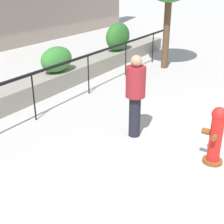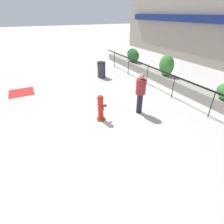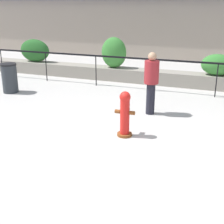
{
  "view_description": "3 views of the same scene",
  "coord_description": "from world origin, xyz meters",
  "px_view_note": "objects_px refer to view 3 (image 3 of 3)",
  "views": [
    {
      "loc": [
        -4.74,
        -0.16,
        3.09
      ],
      "look_at": [
        -0.27,
        2.62,
        0.82
      ],
      "focal_mm": 50.0,
      "sensor_mm": 36.0,
      "label": 1
    },
    {
      "loc": [
        5.93,
        -1.42,
        3.79
      ],
      "look_at": [
        1.03,
        1.0,
        0.66
      ],
      "focal_mm": 28.0,
      "sensor_mm": 36.0,
      "label": 2
    },
    {
      "loc": [
        2.45,
        -5.58,
        2.99
      ],
      "look_at": [
        -0.07,
        1.08,
        0.46
      ],
      "focal_mm": 50.0,
      "sensor_mm": 36.0,
      "label": 3
    }
  ],
  "objects_px": {
    "hedge_bush_0": "(35,51)",
    "pedestrian": "(151,79)",
    "trash_bin": "(10,78)",
    "fire_hydrant": "(125,114)",
    "hedge_bush_1": "(114,53)",
    "hedge_bush_2": "(217,65)"
  },
  "relations": [
    {
      "from": "hedge_bush_2",
      "to": "fire_hydrant",
      "type": "relative_size",
      "value": 1.06
    },
    {
      "from": "pedestrian",
      "to": "hedge_bush_2",
      "type": "bearing_deg",
      "value": 65.66
    },
    {
      "from": "hedge_bush_1",
      "to": "hedge_bush_0",
      "type": "bearing_deg",
      "value": 180.0
    },
    {
      "from": "pedestrian",
      "to": "trash_bin",
      "type": "height_order",
      "value": "pedestrian"
    },
    {
      "from": "hedge_bush_0",
      "to": "trash_bin",
      "type": "height_order",
      "value": "hedge_bush_0"
    },
    {
      "from": "hedge_bush_1",
      "to": "fire_hydrant",
      "type": "height_order",
      "value": "hedge_bush_1"
    },
    {
      "from": "hedge_bush_1",
      "to": "trash_bin",
      "type": "bearing_deg",
      "value": -132.15
    },
    {
      "from": "fire_hydrant",
      "to": "trash_bin",
      "type": "bearing_deg",
      "value": 156.37
    },
    {
      "from": "pedestrian",
      "to": "hedge_bush_1",
      "type": "bearing_deg",
      "value": 124.49
    },
    {
      "from": "trash_bin",
      "to": "hedge_bush_2",
      "type": "bearing_deg",
      "value": 24.34
    },
    {
      "from": "pedestrian",
      "to": "trash_bin",
      "type": "xyz_separation_m",
      "value": [
        -5.09,
        0.44,
        -0.48
      ]
    },
    {
      "from": "hedge_bush_1",
      "to": "hedge_bush_2",
      "type": "height_order",
      "value": "hedge_bush_1"
    },
    {
      "from": "hedge_bush_0",
      "to": "trash_bin",
      "type": "distance_m",
      "value": 3.19
    },
    {
      "from": "hedge_bush_0",
      "to": "pedestrian",
      "type": "xyz_separation_m",
      "value": [
        6.03,
        -3.44,
        0.0
      ]
    },
    {
      "from": "hedge_bush_1",
      "to": "pedestrian",
      "type": "bearing_deg",
      "value": -55.51
    },
    {
      "from": "hedge_bush_1",
      "to": "trash_bin",
      "type": "distance_m",
      "value": 4.1
    },
    {
      "from": "pedestrian",
      "to": "fire_hydrant",
      "type": "bearing_deg",
      "value": -96.22
    },
    {
      "from": "hedge_bush_0",
      "to": "hedge_bush_2",
      "type": "relative_size",
      "value": 1.22
    },
    {
      "from": "hedge_bush_2",
      "to": "pedestrian",
      "type": "relative_size",
      "value": 0.66
    },
    {
      "from": "hedge_bush_2",
      "to": "trash_bin",
      "type": "distance_m",
      "value": 7.3
    },
    {
      "from": "hedge_bush_0",
      "to": "pedestrian",
      "type": "relative_size",
      "value": 0.81
    },
    {
      "from": "hedge_bush_0",
      "to": "fire_hydrant",
      "type": "xyz_separation_m",
      "value": [
        5.85,
        -5.15,
        -0.43
      ]
    }
  ]
}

